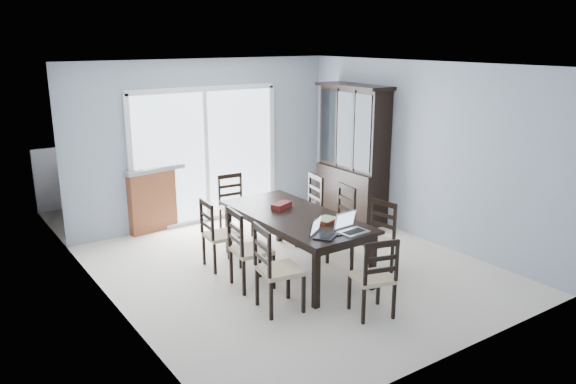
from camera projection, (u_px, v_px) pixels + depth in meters
name	position (u px, v px, depth m)	size (l,w,h in m)	color
floor	(295.00, 269.00, 7.29)	(5.00, 5.00, 0.00)	beige
ceiling	(296.00, 65.00, 6.60)	(5.00, 5.00, 0.00)	white
back_wall	(205.00, 142.00, 8.93)	(4.50, 0.02, 2.60)	#919EAD
wall_left	(115.00, 201.00, 5.72)	(0.02, 5.00, 2.60)	#919EAD
wall_right	(421.00, 152.00, 8.17)	(0.02, 5.00, 2.60)	#919EAD
balcony	(183.00, 208.00, 10.08)	(4.50, 2.00, 0.10)	gray
railing	(160.00, 165.00, 10.72)	(4.50, 0.06, 1.10)	#99999E
dining_table	(295.00, 220.00, 7.11)	(1.00, 2.20, 0.75)	black
china_hutch	(353.00, 155.00, 9.10)	(0.50, 1.38, 2.20)	black
sliding_door	(206.00, 156.00, 8.97)	(2.52, 0.05, 2.18)	silver
chair_left_near	(272.00, 260.00, 6.04)	(0.50, 0.49, 1.14)	black
chair_left_mid	(244.00, 241.00, 6.61)	(0.48, 0.47, 1.14)	black
chair_left_far	(215.00, 227.00, 7.20)	(0.44, 0.43, 1.06)	black
chair_right_near	(378.00, 229.00, 7.11)	(0.46, 0.45, 1.06)	black
chair_right_mid	(339.00, 213.00, 7.63)	(0.49, 0.48, 1.14)	black
chair_right_far	(309.00, 201.00, 8.19)	(0.51, 0.50, 1.14)	black
chair_end_near	(376.00, 270.00, 5.90)	(0.49, 0.50, 1.05)	black
chair_end_far	(233.00, 198.00, 8.49)	(0.43, 0.44, 1.06)	black
laptop_dark	(326.00, 232.00, 6.30)	(0.37, 0.35, 0.21)	black
laptop_silver	(353.00, 228.00, 6.42)	(0.35, 0.26, 0.22)	silver
book_stack	(326.00, 220.00, 6.82)	(0.30, 0.26, 0.04)	maroon
cell_phone	(340.00, 234.00, 6.36)	(0.11, 0.05, 0.01)	black
game_box	(281.00, 206.00, 7.35)	(0.29, 0.14, 0.07)	#521013
hot_tub	(158.00, 184.00, 9.52)	(2.16, 1.99, 1.00)	brown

